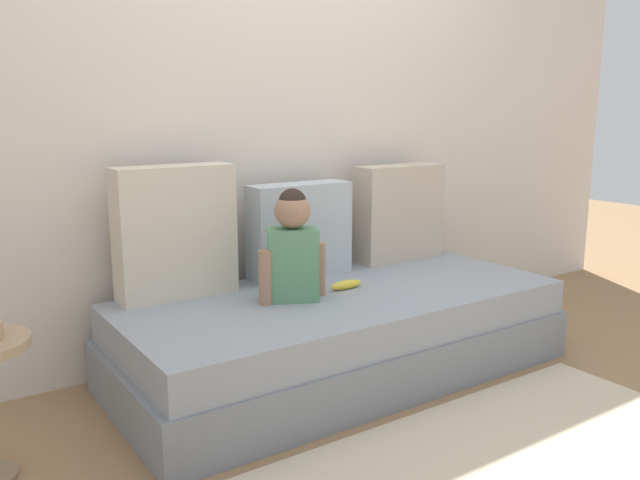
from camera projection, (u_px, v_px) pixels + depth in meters
name	position (u px, v px, depth m)	size (l,w,h in m)	color
ground_plane	(341.00, 372.00, 2.95)	(12.00, 12.00, 0.00)	#93704C
back_wall	(274.00, 87.00, 3.16)	(5.22, 0.10, 2.56)	silver
couch	(342.00, 333.00, 2.91)	(2.02, 0.90, 0.38)	gray
throw_pillow_left	(175.00, 232.00, 2.76)	(0.51, 0.16, 0.57)	beige
throw_pillow_center	(300.00, 230.00, 3.11)	(0.51, 0.16, 0.45)	#B2BCC6
throw_pillow_right	(399.00, 213.00, 3.45)	(0.50, 0.16, 0.51)	#C1B29E
toddler	(293.00, 247.00, 2.72)	(0.33, 0.22, 0.48)	#568E66
banana	(346.00, 285.00, 2.92)	(0.17, 0.04, 0.04)	yellow
floor_rug	(519.00, 471.00, 2.14)	(1.82, 1.00, 0.01)	beige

